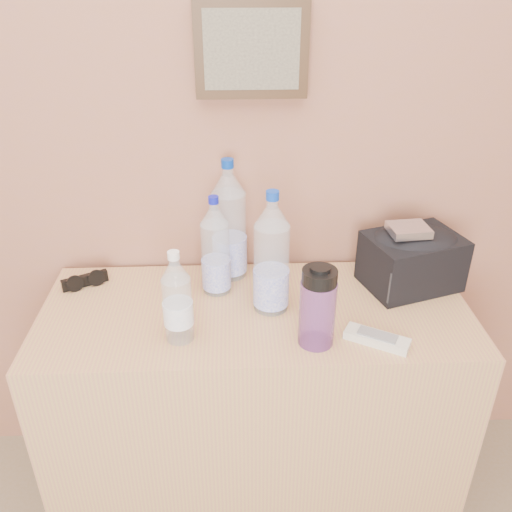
{
  "coord_description": "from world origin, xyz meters",
  "views": [
    {
      "loc": [
        0.14,
        0.48,
        1.61
      ],
      "look_at": [
        0.19,
        1.71,
        0.93
      ],
      "focal_mm": 38.0,
      "sensor_mm": 36.0,
      "label": 1
    }
  ],
  "objects": [
    {
      "name": "nalgene_bottle",
      "position": [
        0.34,
        1.58,
        0.86
      ],
      "size": [
        0.09,
        0.09,
        0.22
      ],
      "rotation": [
        0.0,
        0.0,
        -0.25
      ],
      "color": "#6A3385",
      "rests_on": "dresser"
    },
    {
      "name": "toiletry_bag",
      "position": [
        0.66,
        1.84,
        0.84
      ],
      "size": [
        0.31,
        0.26,
        0.18
      ],
      "primitive_type": null,
      "rotation": [
        0.0,
        0.0,
        0.31
      ],
      "color": "black",
      "rests_on": "dresser"
    },
    {
      "name": "dresser",
      "position": [
        0.19,
        1.73,
        0.38
      ],
      "size": [
        1.2,
        0.5,
        0.75
      ],
      "primitive_type": "cube",
      "color": "#A68853",
      "rests_on": "ground"
    },
    {
      "name": "pet_large_d",
      "position": [
        0.24,
        1.74,
        0.9
      ],
      "size": [
        0.09,
        0.09,
        0.35
      ],
      "rotation": [
        0.0,
        0.0,
        0.33
      ],
      "color": "silver",
      "rests_on": "dresser"
    },
    {
      "name": "pet_large_c",
      "position": [
        0.08,
        1.83,
        0.88
      ],
      "size": [
        0.08,
        0.08,
        0.3
      ],
      "rotation": [
        0.0,
        0.0,
        0.29
      ],
      "color": "silver",
      "rests_on": "dresser"
    },
    {
      "name": "foil_packet",
      "position": [
        0.63,
        1.82,
        0.94
      ],
      "size": [
        0.12,
        0.1,
        0.02
      ],
      "primitive_type": "cube",
      "rotation": [
        0.0,
        0.0,
        0.1
      ],
      "color": "silver",
      "rests_on": "toiletry_bag"
    },
    {
      "name": "picture_frame",
      "position": [
        0.19,
        1.98,
        1.4
      ],
      "size": [
        0.3,
        0.03,
        0.25
      ],
      "primitive_type": null,
      "color": "#382311",
      "rests_on": "room_shell"
    },
    {
      "name": "sunglasses",
      "position": [
        -0.31,
        1.87,
        0.77
      ],
      "size": [
        0.14,
        0.11,
        0.03
      ],
      "primitive_type": null,
      "rotation": [
        0.0,
        0.0,
        0.48
      ],
      "color": "black",
      "rests_on": "dresser"
    },
    {
      "name": "ac_remote",
      "position": [
        0.5,
        1.57,
        0.76
      ],
      "size": [
        0.17,
        0.13,
        0.02
      ],
      "primitive_type": "cube",
      "rotation": [
        0.0,
        0.0,
        -0.52
      ],
      "color": "white",
      "rests_on": "dresser"
    },
    {
      "name": "pet_large_b",
      "position": [
        0.12,
        1.92,
        0.91
      ],
      "size": [
        0.1,
        0.1,
        0.37
      ],
      "rotation": [
        0.0,
        0.0,
        0.33
      ],
      "color": "silver",
      "rests_on": "dresser"
    },
    {
      "name": "pet_small",
      "position": [
        -0.01,
        1.61,
        0.86
      ],
      "size": [
        0.07,
        0.07,
        0.25
      ],
      "rotation": [
        0.0,
        0.0,
        -0.38
      ],
      "color": "silver",
      "rests_on": "dresser"
    }
  ]
}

